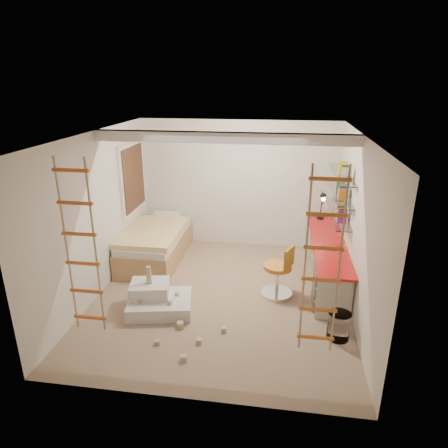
% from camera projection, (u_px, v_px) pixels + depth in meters
% --- Properties ---
extents(floor, '(4.50, 4.50, 0.00)m').
position_uv_depth(floor, '(221.00, 296.00, 6.52)').
color(floor, '#9B8164').
rests_on(floor, ground).
extents(ceiling_beam, '(4.00, 0.18, 0.16)m').
position_uv_depth(ceiling_beam, '(224.00, 138.00, 5.93)').
color(ceiling_beam, white).
rests_on(ceiling_beam, ceiling).
extents(window_frame, '(0.06, 1.15, 1.35)m').
position_uv_depth(window_frame, '(132.00, 178.00, 7.65)').
color(window_frame, white).
rests_on(window_frame, wall_left).
extents(window_blind, '(0.02, 1.00, 1.20)m').
position_uv_depth(window_blind, '(134.00, 178.00, 7.65)').
color(window_blind, '#4C2D1E').
rests_on(window_blind, window_frame).
extents(rope_ladder_left, '(0.41, 0.04, 2.13)m').
position_uv_depth(rope_ladder_left, '(81.00, 249.00, 4.56)').
color(rope_ladder_left, '#E45326').
rests_on(rope_ladder_left, ceiling).
extents(rope_ladder_right, '(0.41, 0.04, 2.13)m').
position_uv_depth(rope_ladder_right, '(322.00, 264.00, 4.19)').
color(rope_ladder_right, '#C36121').
rests_on(rope_ladder_right, ceiling).
extents(waste_bin, '(0.31, 0.31, 0.39)m').
position_uv_depth(waste_bin, '(339.00, 326.00, 5.41)').
color(waste_bin, white).
rests_on(waste_bin, floor).
extents(desk, '(0.56, 2.80, 0.75)m').
position_uv_depth(desk, '(326.00, 258.00, 6.94)').
color(desk, red).
rests_on(desk, floor).
extents(shelves, '(0.25, 1.80, 0.71)m').
position_uv_depth(shelves, '(340.00, 194.00, 6.79)').
color(shelves, white).
rests_on(shelves, wall_right).
extents(bed, '(1.02, 2.00, 0.69)m').
position_uv_depth(bed, '(156.00, 244.00, 7.75)').
color(bed, '#AD7F51').
rests_on(bed, floor).
extents(task_lamp, '(0.14, 0.36, 0.57)m').
position_uv_depth(task_lamp, '(322.00, 202.00, 7.59)').
color(task_lamp, black).
rests_on(task_lamp, desk).
extents(swivel_chair, '(0.67, 0.67, 0.88)m').
position_uv_depth(swivel_chair, '(279.00, 277.00, 6.44)').
color(swivel_chair, orange).
rests_on(swivel_chair, floor).
extents(play_platform, '(1.07, 0.91, 0.42)m').
position_uv_depth(play_platform, '(157.00, 300.00, 6.10)').
color(play_platform, silver).
rests_on(play_platform, floor).
extents(toy_blocks, '(1.35, 1.27, 0.69)m').
position_uv_depth(toy_blocks, '(169.00, 308.00, 5.73)').
color(toy_blocks, '#CCB284').
rests_on(toy_blocks, floor).
extents(books, '(0.14, 0.70, 0.92)m').
position_uv_depth(books, '(340.00, 190.00, 6.77)').
color(books, '#8C1E7F').
rests_on(books, shelves).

